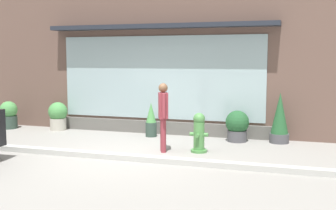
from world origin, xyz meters
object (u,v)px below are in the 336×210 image
potted_plant_doorstep (58,115)px  potted_plant_corner_tall (151,121)px  fire_hydrant (199,133)px  potted_plant_window_center (237,125)px  potted_plant_window_left (280,119)px  potted_plant_by_entrance (9,114)px  pedestrian_with_handbag (163,112)px

potted_plant_doorstep → potted_plant_corner_tall: size_ratio=0.89×
fire_hydrant → potted_plant_doorstep: bearing=161.1°
fire_hydrant → potted_plant_window_center: (0.66, 1.49, -0.03)m
potted_plant_window_left → potted_plant_window_center: (-1.05, -0.17, -0.20)m
fire_hydrant → potted_plant_doorstep: 5.01m
fire_hydrant → potted_plant_by_entrance: 6.48m
pedestrian_with_handbag → potted_plant_corner_tall: 1.94m
potted_plant_by_entrance → potted_plant_corner_tall: bearing=0.8°
potted_plant_doorstep → potted_plant_corner_tall: bearing=-2.9°
potted_plant_corner_tall → potted_plant_doorstep: bearing=177.1°
fire_hydrant → potted_plant_corner_tall: (-1.70, 1.47, -0.00)m
pedestrian_with_handbag → potted_plant_corner_tall: pedestrian_with_handbag is taller
potted_plant_window_center → potted_plant_by_entrance: bearing=-179.3°
potted_plant_doorstep → potted_plant_by_entrance: 1.61m
potted_plant_doorstep → potted_plant_window_center: (5.40, -0.13, -0.03)m
potted_plant_window_center → pedestrian_with_handbag: bearing=-131.1°
potted_plant_doorstep → potted_plant_window_left: bearing=0.4°
pedestrian_with_handbag → potted_plant_corner_tall: (-0.90, 1.66, -0.47)m
potted_plant_window_left → potted_plant_window_center: potted_plant_window_left is taller
fire_hydrant → pedestrian_with_handbag: pedestrian_with_handbag is taller
potted_plant_by_entrance → potted_plant_doorstep: bearing=7.8°
fire_hydrant → potted_plant_by_entrance: fire_hydrant is taller
potted_plant_corner_tall → potted_plant_window_left: (3.41, 0.19, 0.18)m
potted_plant_corner_tall → potted_plant_window_center: 2.36m
potted_plant_doorstep → potted_plant_by_entrance: bearing=-172.2°
potted_plant_doorstep → potted_plant_window_left: (6.45, 0.04, 0.17)m
potted_plant_corner_tall → potted_plant_window_left: bearing=3.2°
potted_plant_window_left → pedestrian_with_handbag: bearing=-143.7°
potted_plant_doorstep → potted_plant_window_center: 5.40m
potted_plant_window_left → potted_plant_window_center: 1.08m
potted_plant_doorstep → pedestrian_with_handbag: bearing=-24.7°
potted_plant_window_center → fire_hydrant: bearing=-113.9°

